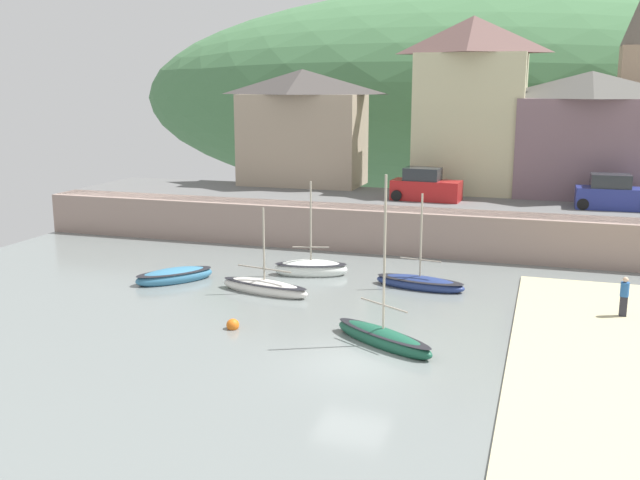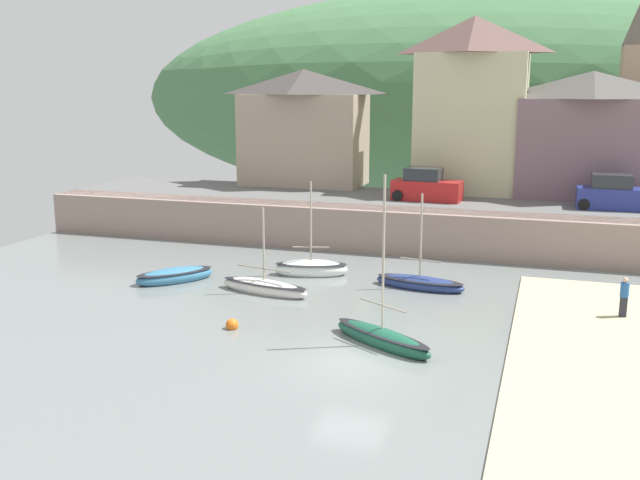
# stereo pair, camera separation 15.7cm
# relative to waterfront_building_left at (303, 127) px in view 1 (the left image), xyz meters

# --- Properties ---
(quay_seawall) EXTENTS (48.00, 9.40, 2.40)m
(quay_seawall) POSITION_rel_waterfront_building_left_xyz_m (10.40, -7.70, -5.04)
(quay_seawall) COLOR gray
(quay_seawall) RESTS_ON ground
(hillside_backdrop) EXTENTS (80.00, 44.00, 22.47)m
(hillside_backdrop) POSITION_rel_waterfront_building_left_xyz_m (12.44, 30.00, 1.47)
(hillside_backdrop) COLOR #47784A
(hillside_backdrop) RESTS_ON ground
(waterfront_building_left) EXTENTS (8.54, 4.72, 7.85)m
(waterfront_building_left) POSITION_rel_waterfront_building_left_xyz_m (0.00, 0.00, 0.00)
(waterfront_building_left) COLOR tan
(waterfront_building_left) RESTS_ON ground
(waterfront_building_centre) EXTENTS (7.03, 4.95, 11.03)m
(waterfront_building_centre) POSITION_rel_waterfront_building_left_xyz_m (11.32, 0.00, 1.62)
(waterfront_building_centre) COLOR beige
(waterfront_building_centre) RESTS_ON ground
(waterfront_building_right) EXTENTS (8.71, 5.38, 7.63)m
(waterfront_building_right) POSITION_rel_waterfront_building_left_xyz_m (18.50, 0.00, -0.12)
(waterfront_building_right) COLOR slate
(waterfront_building_right) RESTS_ON ground
(sailboat_tall_mast) EXTENTS (4.60, 1.92, 4.09)m
(sailboat_tall_mast) POSITION_rel_waterfront_building_left_xyz_m (4.45, -18.37, -6.13)
(sailboat_tall_mast) COLOR white
(sailboat_tall_mast) RESTS_ON ground
(fishing_boat_green) EXTENTS (4.43, 3.24, 6.36)m
(fishing_boat_green) POSITION_rel_waterfront_building_left_xyz_m (11.02, -23.31, -6.10)
(fishing_boat_green) COLOR #1A533D
(fishing_boat_green) RESTS_ON ground
(rowboat_small_beached) EXTENTS (4.42, 2.00, 4.57)m
(rowboat_small_beached) POSITION_rel_waterfront_building_left_xyz_m (10.98, -15.41, -6.15)
(rowboat_small_beached) COLOR navy
(rowboat_small_beached) RESTS_ON ground
(sailboat_blue_trim) EXTENTS (3.54, 3.82, 0.85)m
(sailboat_blue_trim) POSITION_rel_waterfront_building_left_xyz_m (-0.39, -17.82, -6.13)
(sailboat_blue_trim) COLOR teal
(sailboat_blue_trim) RESTS_ON ground
(motorboat_with_cabin) EXTENTS (3.83, 2.20, 4.88)m
(motorboat_with_cabin) POSITION_rel_waterfront_building_left_xyz_m (5.44, -14.69, -6.07)
(motorboat_with_cabin) COLOR white
(motorboat_with_cabin) RESTS_ON ground
(parked_car_near_slipway) EXTENTS (4.21, 2.00, 1.95)m
(parked_car_near_slipway) POSITION_rel_waterfront_building_left_xyz_m (9.33, -4.50, -3.19)
(parked_car_near_slipway) COLOR #B01D1E
(parked_car_near_slipway) RESTS_ON ground
(parked_car_by_wall) EXTENTS (4.13, 1.82, 1.95)m
(parked_car_by_wall) POSITION_rel_waterfront_building_left_xyz_m (19.86, -4.50, -3.19)
(parked_car_by_wall) COLOR navy
(parked_car_by_wall) RESTS_ON ground
(person_on_slipway) EXTENTS (0.34, 0.34, 1.62)m
(person_on_slipway) POSITION_rel_waterfront_building_left_xyz_m (19.54, -17.41, -5.41)
(person_on_slipway) COLOR #282833
(person_on_slipway) RESTS_ON ground
(mooring_buoy) EXTENTS (0.50, 0.50, 0.50)m
(mooring_buoy) POSITION_rel_waterfront_building_left_xyz_m (5.12, -23.31, -6.24)
(mooring_buoy) COLOR orange
(mooring_buoy) RESTS_ON ground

